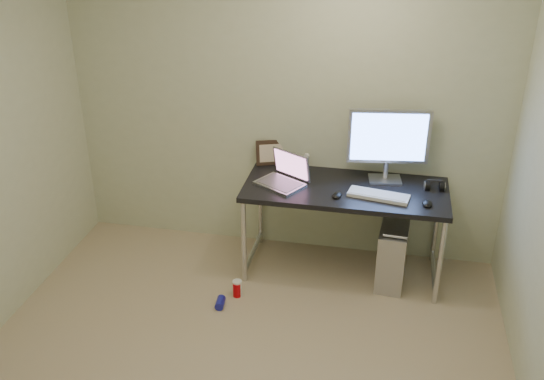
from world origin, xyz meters
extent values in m
cube|color=beige|center=(0.00, 1.75, 1.25)|extent=(3.50, 0.02, 2.50)
cube|color=black|center=(0.54, 1.41, 0.73)|extent=(1.54, 0.67, 0.04)
cylinder|color=silver|center=(-0.19, 1.12, 0.35)|extent=(0.04, 0.04, 0.71)
cylinder|color=silver|center=(-0.19, 1.71, 0.35)|extent=(0.04, 0.04, 0.71)
cylinder|color=silver|center=(1.27, 1.12, 0.35)|extent=(0.04, 0.04, 0.71)
cylinder|color=silver|center=(1.27, 1.71, 0.35)|extent=(0.04, 0.04, 0.71)
cylinder|color=silver|center=(-0.19, 1.41, 0.08)|extent=(0.04, 0.59, 0.04)
cylinder|color=silver|center=(1.27, 1.41, 0.08)|extent=(0.04, 0.59, 0.04)
cube|color=#AAAAAF|center=(0.94, 1.36, 0.25)|extent=(0.24, 0.49, 0.49)
cylinder|color=#B3B5BC|center=(0.94, 1.16, 0.51)|extent=(0.18, 0.04, 0.02)
cylinder|color=#B3B5BC|center=(0.94, 1.56, 0.51)|extent=(0.18, 0.04, 0.02)
cylinder|color=black|center=(0.89, 1.70, 0.40)|extent=(0.01, 0.16, 0.69)
cylinder|color=black|center=(0.98, 1.68, 0.38)|extent=(0.02, 0.11, 0.71)
cylinder|color=red|center=(-0.20, 0.90, 0.06)|extent=(0.08, 0.08, 0.12)
cylinder|color=white|center=(-0.20, 0.91, 0.07)|extent=(0.09, 0.09, 0.13)
cylinder|color=#1D1FA1|center=(-0.29, 0.75, 0.03)|extent=(0.07, 0.12, 0.06)
cube|color=#B3B5BC|center=(0.04, 1.35, 0.76)|extent=(0.42, 0.38, 0.02)
cube|color=slate|center=(0.04, 1.35, 0.77)|extent=(0.36, 0.33, 0.00)
cube|color=#97999F|center=(0.11, 1.47, 0.88)|extent=(0.32, 0.21, 0.22)
cube|color=#764562|center=(0.11, 1.46, 0.88)|extent=(0.29, 0.19, 0.19)
cube|color=#B3B5BC|center=(0.83, 1.59, 0.76)|extent=(0.27, 0.21, 0.02)
cylinder|color=#B3B5BC|center=(0.83, 1.61, 0.83)|extent=(0.04, 0.04, 0.13)
cube|color=#B3B5BC|center=(0.83, 1.60, 1.11)|extent=(0.61, 0.13, 0.42)
cube|color=#5D8BFA|center=(0.83, 1.58, 1.11)|extent=(0.55, 0.09, 0.37)
cube|color=silver|center=(0.79, 1.30, 0.76)|extent=(0.46, 0.22, 0.03)
ellipsoid|color=black|center=(1.14, 1.24, 0.77)|extent=(0.07, 0.11, 0.04)
ellipsoid|color=black|center=(0.49, 1.25, 0.77)|extent=(0.08, 0.12, 0.04)
cylinder|color=black|center=(1.14, 1.51, 0.77)|extent=(0.04, 0.09, 0.09)
cylinder|color=black|center=(1.25, 1.51, 0.77)|extent=(0.04, 0.09, 0.09)
cube|color=black|center=(1.20, 1.51, 0.82)|extent=(0.12, 0.02, 0.01)
cube|color=black|center=(-0.10, 1.73, 0.85)|extent=(0.27, 0.15, 0.21)
cylinder|color=silver|center=(0.19, 1.71, 0.80)|extent=(0.01, 0.01, 0.09)
cylinder|color=silver|center=(0.19, 1.71, 0.85)|extent=(0.05, 0.04, 0.04)
camera|label=1|loc=(0.81, -2.73, 2.80)|focal=40.00mm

